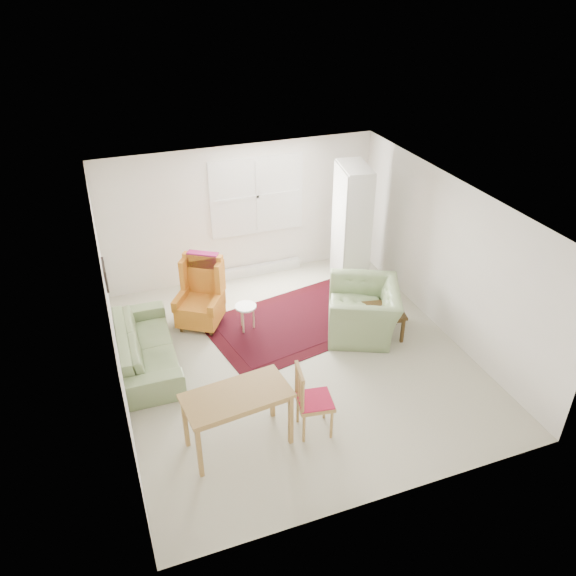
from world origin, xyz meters
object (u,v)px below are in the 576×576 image
object	(u,v)px
coffee_table	(383,322)
desk	(238,420)
wingback_chair	(199,294)
cabinet	(352,228)
sofa	(145,340)
armchair	(364,306)
stool	(246,317)
desk_chair	(315,400)

from	to	relation	value
coffee_table	desk	world-z (taller)	desk
wingback_chair	desk	xyz separation A→B (m)	(-0.13, -2.74, -0.19)
desk	cabinet	bearing A→B (deg)	46.29
sofa	armchair	bearing A→B (deg)	-95.40
coffee_table	desk	bearing A→B (deg)	-152.22
armchair	stool	world-z (taller)	armchair
desk	desk_chair	distance (m)	0.98
stool	desk	world-z (taller)	desk
wingback_chair	desk	bearing A→B (deg)	-60.30
coffee_table	cabinet	size ratio (longest dim) A/B	0.26
coffee_table	desk_chair	distance (m)	2.42
wingback_chair	desk	world-z (taller)	wingback_chair
coffee_table	cabinet	xyz separation A→B (m)	(0.19, 1.65, 0.89)
sofa	stool	bearing A→B (deg)	-78.01
stool	armchair	bearing A→B (deg)	-21.64
stool	cabinet	size ratio (longest dim) A/B	0.20
armchair	coffee_table	xyz separation A→B (m)	(0.26, -0.20, -0.24)
sofa	armchair	distance (m)	3.38
coffee_table	stool	xyz separation A→B (m)	(-2.00, 0.89, -0.01)
coffee_table	desk	xyz separation A→B (m)	(-2.79, -1.47, 0.16)
sofa	armchair	xyz separation A→B (m)	(3.36, -0.37, 0.07)
cabinet	desk_chair	xyz separation A→B (m)	(-2.01, -3.21, -0.63)
coffee_table	sofa	bearing A→B (deg)	171.03
sofa	wingback_chair	size ratio (longest dim) A/B	1.73
sofa	stool	size ratio (longest dim) A/B	4.45
stool	desk_chair	bearing A→B (deg)	-85.95
sofa	armchair	world-z (taller)	armchair
stool	desk_chair	world-z (taller)	desk_chair
wingback_chair	cabinet	size ratio (longest dim) A/B	0.52
cabinet	desk_chair	distance (m)	3.84
coffee_table	desk	size ratio (longest dim) A/B	0.46
stool	desk_chair	xyz separation A→B (m)	(0.17, -2.45, 0.27)
armchair	wingback_chair	distance (m)	2.63
desk_chair	sofa	bearing A→B (deg)	48.90
sofa	desk	size ratio (longest dim) A/B	1.61
stool	desk	xyz separation A→B (m)	(-0.79, -2.36, 0.17)
wingback_chair	cabinet	xyz separation A→B (m)	(2.85, 0.38, 0.54)
sofa	coffee_table	distance (m)	3.67
sofa	coffee_table	world-z (taller)	sofa
wingback_chair	stool	size ratio (longest dim) A/B	2.57
cabinet	wingback_chair	bearing A→B (deg)	-162.28
stool	wingback_chair	bearing A→B (deg)	150.02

